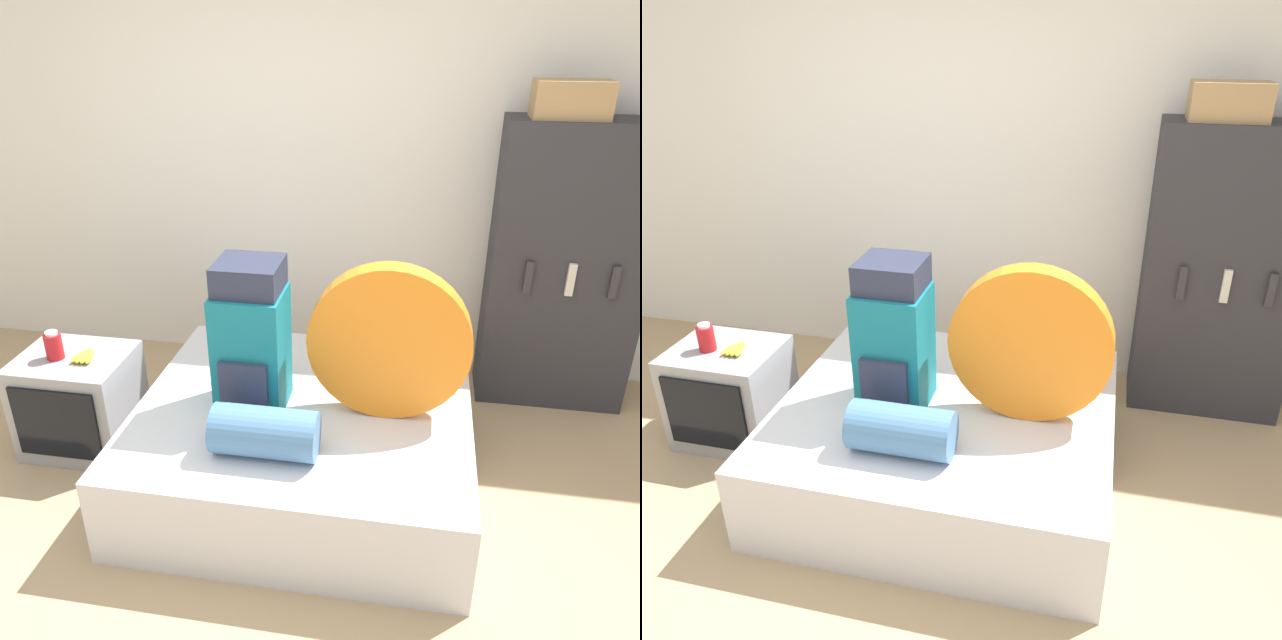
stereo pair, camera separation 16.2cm
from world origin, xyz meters
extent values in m
plane|color=tan|center=(0.00, 0.00, 0.00)|extent=(16.00, 16.00, 0.00)
cube|color=white|center=(0.00, 2.05, 1.30)|extent=(8.00, 0.05, 2.60)
cube|color=silver|center=(0.17, 0.78, 0.21)|extent=(1.57, 1.43, 0.43)
cube|color=#14707F|center=(-0.07, 0.74, 0.72)|extent=(0.31, 0.29, 0.58)
cube|color=#282D42|center=(-0.07, 0.76, 1.07)|extent=(0.28, 0.27, 0.14)
cube|color=#282D42|center=(-0.07, 0.58, 0.63)|extent=(0.22, 0.03, 0.21)
cylinder|color=orange|center=(0.55, 0.78, 0.79)|extent=(0.73, 0.11, 0.73)
cylinder|color=teal|center=(0.08, 0.38, 0.53)|extent=(0.44, 0.22, 0.22)
cube|color=#939399|center=(-1.05, 0.84, 0.27)|extent=(0.55, 0.46, 0.54)
cube|color=black|center=(-1.05, 0.61, 0.28)|extent=(0.44, 0.02, 0.39)
cylinder|color=#B2191E|center=(-1.11, 0.81, 0.60)|extent=(0.09, 0.09, 0.13)
cylinder|color=white|center=(-1.11, 0.81, 0.68)|extent=(0.06, 0.06, 0.02)
ellipsoid|color=yellow|center=(-0.98, 0.83, 0.55)|extent=(0.08, 0.15, 0.04)
ellipsoid|color=yellow|center=(-0.97, 0.83, 0.55)|extent=(0.05, 0.15, 0.04)
ellipsoid|color=yellow|center=(-0.95, 0.83, 0.55)|extent=(0.05, 0.15, 0.04)
ellipsoid|color=yellow|center=(-0.94, 0.83, 0.55)|extent=(0.08, 0.15, 0.04)
cube|color=#2D2D33|center=(1.46, 1.78, 0.81)|extent=(0.82, 0.34, 1.63)
cube|color=#2D2D33|center=(1.24, 1.60, 0.83)|extent=(0.04, 0.02, 0.18)
cube|color=beige|center=(1.46, 1.60, 0.83)|extent=(0.04, 0.02, 0.18)
cube|color=#2D2D33|center=(1.68, 1.60, 0.83)|extent=(0.04, 0.02, 0.18)
cube|color=#A88456|center=(1.34, 1.75, 1.72)|extent=(0.37, 0.21, 0.18)
camera|label=1|loc=(0.66, -1.67, 2.09)|focal=35.00mm
camera|label=2|loc=(0.82, -1.64, 2.09)|focal=35.00mm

